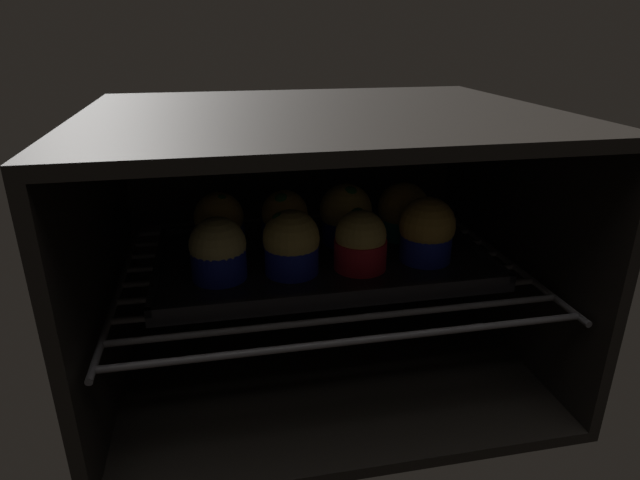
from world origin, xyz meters
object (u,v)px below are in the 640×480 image
Objects in this scene: muffin_row0_col0 at (218,251)px; muffin_row1_col0 at (219,224)px; muffin_row0_col3 at (427,231)px; muffin_row1_col2 at (346,215)px; muffin_row1_col1 at (285,220)px; baking_tray at (320,259)px; muffin_row1_col3 at (403,212)px; muffin_row0_col2 at (360,242)px; muffin_row0_col1 at (291,244)px.

muffin_row0_col0 is 0.94× the size of muffin_row1_col0.
muffin_row0_col3 reaches higher than muffin_row1_col2.
baking_tray is at bearing -49.03° from muffin_row1_col1.
muffin_row0_col3 reaches higher than muffin_row1_col0.
baking_tray is 5.31× the size of muffin_row1_col3.
muffin_row0_col3 reaches higher than baking_tray.
muffin_row0_col3 is at bearing 4.63° from muffin_row0_col2.
muffin_row0_col1 reaches higher than muffin_row0_col2.
muffin_row0_col0 is 9.31cm from muffin_row0_col1.
muffin_row1_col3 reaches higher than muffin_row0_col0.
muffin_row1_col2 reaches higher than muffin_row0_col1.
muffin_row0_col1 is 9.15cm from muffin_row0_col2.
muffin_row0_col1 and muffin_row1_col3 have the same top height.
muffin_row0_col1 is at bearing -136.05° from baking_tray.
muffin_row0_col3 is (9.51, 0.77, 0.49)cm from muffin_row0_col2.
muffin_row1_col0 is 1.04× the size of muffin_row1_col1.
muffin_row1_col0 is (-27.55, 8.68, -0.09)cm from muffin_row0_col3.
muffin_row1_col2 is at bearing -1.52° from muffin_row1_col1.
muffin_row1_col1 is 9.05cm from muffin_row1_col2.
baking_tray is 15.32cm from muffin_row1_col3.
muffin_row0_col3 is at bearing -26.44° from muffin_row1_col1.
muffin_row0_col0 is 1.00× the size of muffin_row0_col2.
muffin_row0_col1 is at bearing -178.88° from muffin_row0_col3.
muffin_row1_col0 is (0.41, 8.85, 0.43)cm from muffin_row0_col0.
muffin_row0_col0 is at bearing -136.72° from muffin_row1_col1.
baking_tray is at bearing -160.51° from muffin_row1_col3.
muffin_row0_col1 is 20.80cm from muffin_row1_col3.
muffin_row1_col3 is at bearing 26.96° from muffin_row0_col1.
muffin_row0_col1 is at bearing -136.05° from muffin_row1_col2.
muffin_row1_col0 is at bearing 161.64° from baking_tray.
baking_tray is 5.19× the size of muffin_row1_col0.
muffin_row1_col0 is at bearing -179.20° from muffin_row1_col3.
muffin_row1_col2 is at bearing 136.09° from muffin_row0_col3.
muffin_row1_col1 is 0.94× the size of muffin_row1_col2.
muffin_row1_col0 reaches higher than muffin_row0_col0.
muffin_row0_col3 is 1.06× the size of muffin_row1_col3.
muffin_row0_col2 is at bearing -48.53° from muffin_row1_col1.
muffin_row0_col2 is 13.09cm from muffin_row1_col1.
muffin_row0_col1 is (-4.70, -4.53, 4.46)cm from baking_tray.
muffin_row1_col2 is (9.51, 9.17, 0.22)cm from muffin_row0_col1.
muffin_row1_col2 is at bearing 43.95° from muffin_row0_col1.
muffin_row1_col3 is (13.84, 4.90, 4.39)cm from baking_tray.
muffin_row0_col3 is at bearing 0.35° from muffin_row0_col0.
muffin_row1_col3 is at bearing 90.72° from muffin_row0_col3.
muffin_row0_col2 is (4.44, -4.94, 4.20)cm from baking_tray.
muffin_row1_col1 is (-18.18, 9.04, -0.32)cm from muffin_row0_col3.
muffin_row0_col1 reaches higher than muffin_row0_col0.
muffin_row0_col1 is 18.66cm from muffin_row0_col3.
muffin_row1_col1 is at bearing 130.97° from baking_tray.
muffin_row1_col1 is at bearing 43.28° from muffin_row0_col0.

